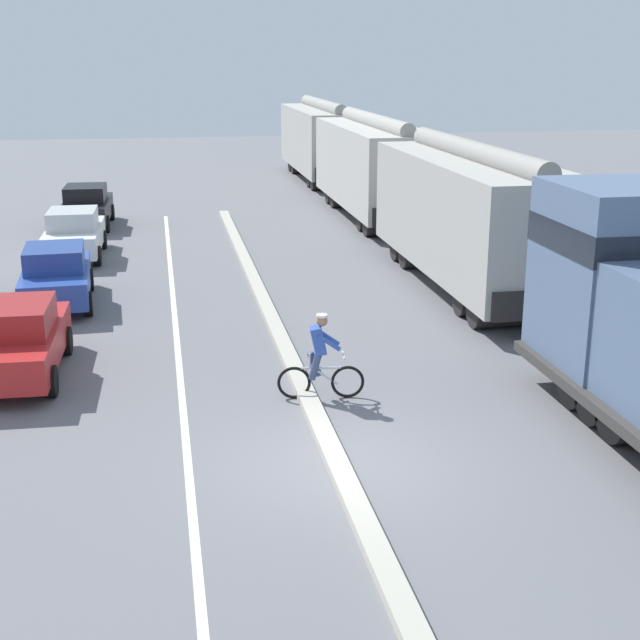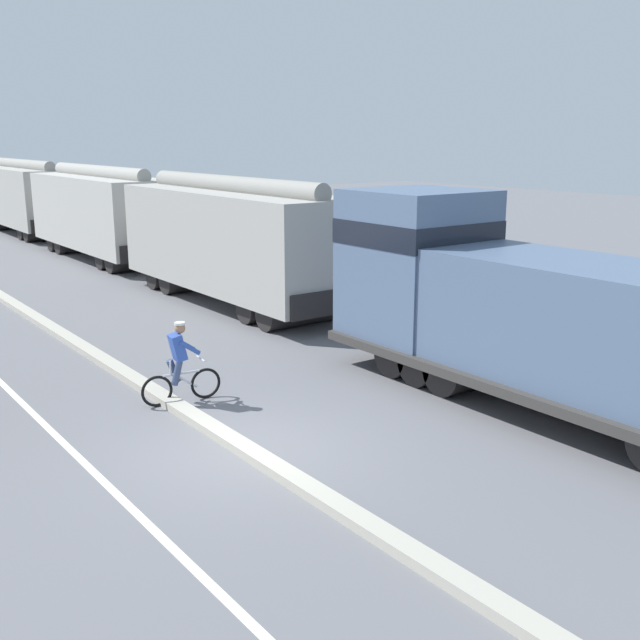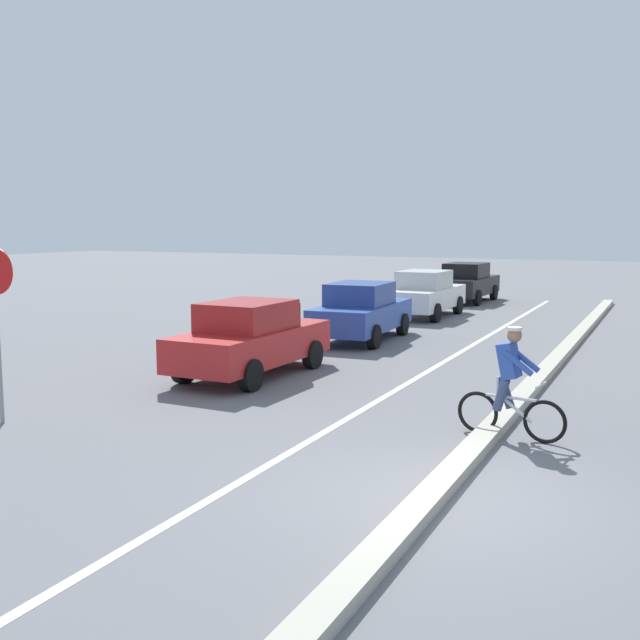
{
  "view_description": "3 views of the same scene",
  "coord_description": "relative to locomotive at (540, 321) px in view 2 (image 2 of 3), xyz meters",
  "views": [
    {
      "loc": [
        -2.65,
        -13.15,
        6.52
      ],
      "look_at": [
        0.42,
        3.72,
        1.36
      ],
      "focal_mm": 50.0,
      "sensor_mm": 36.0,
      "label": 1
    },
    {
      "loc": [
        -6.2,
        -10.59,
        5.36
      ],
      "look_at": [
        2.8,
        1.47,
        1.68
      ],
      "focal_mm": 42.0,
      "sensor_mm": 36.0,
      "label": 2
    },
    {
      "loc": [
        2.47,
        -8.37,
        3.27
      ],
      "look_at": [
        -5.04,
        7.31,
        1.01
      ],
      "focal_mm": 42.0,
      "sensor_mm": 36.0,
      "label": 3
    }
  ],
  "objects": [
    {
      "name": "ground_plane",
      "position": [
        -6.0,
        1.59,
        -1.8
      ],
      "size": [
        120.0,
        120.0,
        0.0
      ],
      "primitive_type": "plane",
      "color": "slate"
    },
    {
      "name": "hopper_car_trailing",
      "position": [
        0.0,
        35.36,
        0.28
      ],
      "size": [
        2.9,
        10.6,
        4.18
      ],
      "color": "#A7A59D",
      "rests_on": "ground"
    },
    {
      "name": "lane_stripe",
      "position": [
        -8.4,
        7.59,
        -1.79
      ],
      "size": [
        0.14,
        36.0,
        0.01
      ],
      "primitive_type": "cube",
      "color": "silver",
      "rests_on": "ground"
    },
    {
      "name": "median_curb",
      "position": [
        -6.0,
        7.59,
        -1.72
      ],
      "size": [
        0.36,
        36.0,
        0.16
      ],
      "primitive_type": "cube",
      "color": "#B2AD9E",
      "rests_on": "ground"
    },
    {
      "name": "cyclist",
      "position": [
        -5.73,
        4.5,
        -0.98
      ],
      "size": [
        1.7,
        0.51,
        1.71
      ],
      "color": "black",
      "rests_on": "ground"
    },
    {
      "name": "locomotive",
      "position": [
        0.0,
        0.0,
        0.0
      ],
      "size": [
        3.1,
        11.61,
        4.2
      ],
      "color": "slate",
      "rests_on": "ground"
    },
    {
      "name": "hopper_car_middle",
      "position": [
        0.0,
        23.76,
        0.28
      ],
      "size": [
        2.9,
        10.6,
        4.18
      ],
      "color": "#B1AFA7",
      "rests_on": "ground"
    },
    {
      "name": "hopper_car_lead",
      "position": [
        0.0,
        12.16,
        0.28
      ],
      "size": [
        2.9,
        10.6,
        4.18
      ],
      "color": "#A5A39B",
      "rests_on": "ground"
    }
  ]
}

